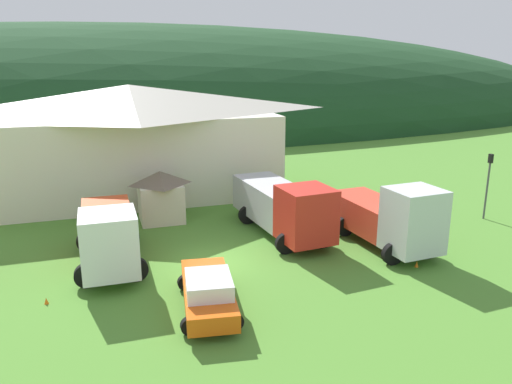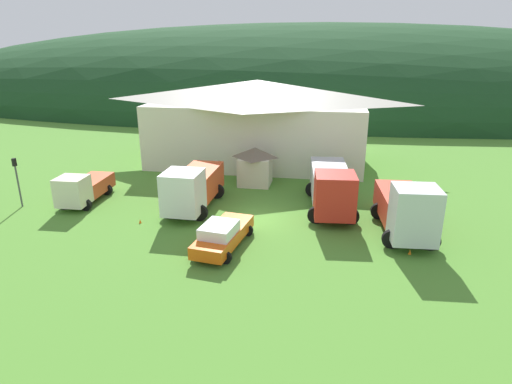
% 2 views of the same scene
% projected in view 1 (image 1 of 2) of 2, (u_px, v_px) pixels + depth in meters
% --- Properties ---
extents(ground_plane, '(200.00, 200.00, 0.00)m').
position_uv_depth(ground_plane, '(215.00, 263.00, 24.57)').
color(ground_plane, '#4C842D').
extents(forested_hill_backdrop, '(169.65, 60.00, 28.84)m').
position_uv_depth(forested_hill_backdrop, '(126.00, 121.00, 77.73)').
color(forested_hill_backdrop, '#193D1E').
rests_on(forested_hill_backdrop, ground).
extents(depot_building, '(21.29, 10.61, 7.83)m').
position_uv_depth(depot_building, '(132.00, 139.00, 35.86)').
color(depot_building, silver).
rests_on(depot_building, ground).
extents(play_shed_cream, '(2.77, 2.67, 3.12)m').
position_uv_depth(play_shed_cream, '(161.00, 195.00, 30.37)').
color(play_shed_cream, beige).
rests_on(play_shed_cream, ground).
extents(heavy_rig_white, '(3.23, 7.34, 3.29)m').
position_uv_depth(heavy_rig_white, '(108.00, 234.00, 23.63)').
color(heavy_rig_white, white).
rests_on(heavy_rig_white, ground).
extents(crane_truck_red, '(3.76, 8.67, 3.36)m').
position_uv_depth(crane_truck_red, '(284.00, 206.00, 27.92)').
color(crane_truck_red, red).
rests_on(crane_truck_red, ground).
extents(tow_truck_silver, '(3.54, 7.32, 3.67)m').
position_uv_depth(tow_truck_silver, '(390.00, 217.00, 25.92)').
color(tow_truck_silver, silver).
rests_on(tow_truck_silver, ground).
extents(service_pickup_orange, '(2.82, 5.58, 1.66)m').
position_uv_depth(service_pickup_orange, '(208.00, 291.00, 19.78)').
color(service_pickup_orange, '#E35711').
rests_on(service_pickup_orange, ground).
extents(traffic_light_east, '(0.20, 0.32, 4.08)m').
position_uv_depth(traffic_light_east, '(488.00, 179.00, 30.52)').
color(traffic_light_east, '#4C4C51').
rests_on(traffic_light_east, ground).
extents(traffic_cone_near_pickup, '(0.36, 0.36, 0.54)m').
position_uv_depth(traffic_cone_near_pickup, '(47.00, 304.00, 20.50)').
color(traffic_cone_near_pickup, orange).
rests_on(traffic_cone_near_pickup, ground).
extents(traffic_cone_mid_row, '(0.36, 0.36, 0.60)m').
position_uv_depth(traffic_cone_mid_row, '(416.00, 267.00, 24.06)').
color(traffic_cone_mid_row, orange).
rests_on(traffic_cone_mid_row, ground).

